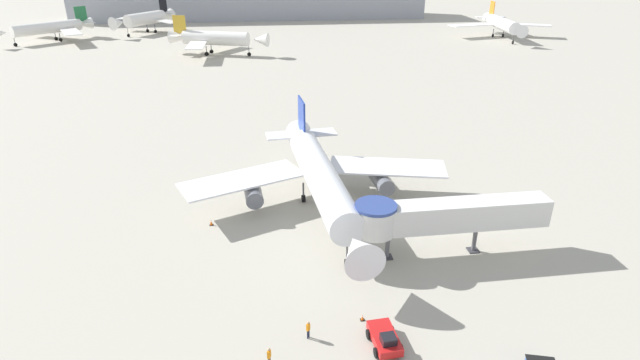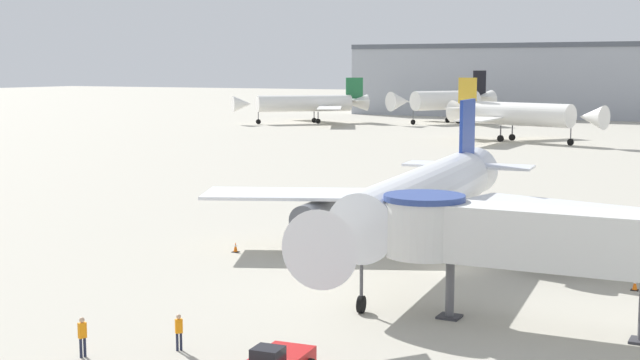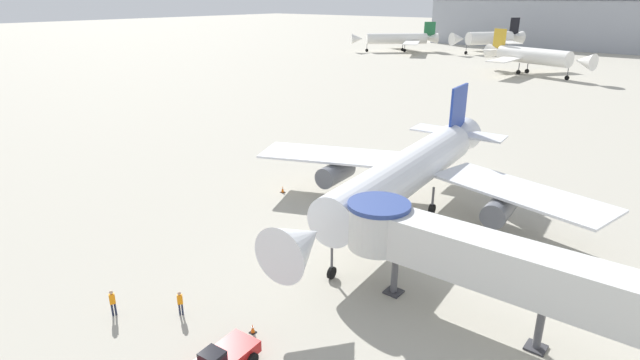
% 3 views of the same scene
% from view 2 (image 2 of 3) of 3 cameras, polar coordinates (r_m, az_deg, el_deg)
% --- Properties ---
extents(ground_plane, '(800.00, 800.00, 0.00)m').
position_cam_2_polar(ground_plane, '(56.52, 8.61, -5.59)').
color(ground_plane, '#A8A393').
extents(main_airplane, '(32.92, 33.34, 10.07)m').
position_cam_2_polar(main_airplane, '(56.69, 6.74, -1.15)').
color(main_airplane, silver).
rests_on(main_airplane, ground_plane).
extents(jet_bridge, '(19.66, 4.09, 6.15)m').
position_cam_2_polar(jet_bridge, '(43.35, 14.71, -3.64)').
color(jet_bridge, silver).
rests_on(jet_bridge, ground_plane).
extents(traffic_cone_port_wing, '(0.42, 0.42, 0.69)m').
position_cam_2_polar(traffic_cone_port_wing, '(60.78, -5.43, -4.32)').
color(traffic_cone_port_wing, black).
rests_on(traffic_cone_port_wing, ground_plane).
extents(traffic_cone_near_nose, '(0.35, 0.35, 0.59)m').
position_cam_2_polar(traffic_cone_near_nose, '(39.36, -1.96, -10.81)').
color(traffic_cone_near_nose, black).
rests_on(traffic_cone_near_nose, ground_plane).
extents(traffic_cone_starboard_wing, '(0.42, 0.42, 0.70)m').
position_cam_2_polar(traffic_cone_starboard_wing, '(53.40, 19.51, -6.32)').
color(traffic_cone_starboard_wing, black).
rests_on(traffic_cone_starboard_wing, ground_plane).
extents(ground_crew_marshaller, '(0.31, 0.39, 1.78)m').
position_cam_2_polar(ground_crew_marshaller, '(40.29, -14.97, -9.52)').
color(ground_crew_marshaller, '#1E2338').
rests_on(ground_crew_marshaller, ground_plane).
extents(ground_crew_wing_walker, '(0.35, 0.36, 1.66)m').
position_cam_2_polar(ground_crew_wing_walker, '(40.34, -9.02, -9.44)').
color(ground_crew_wing_walker, '#1E2338').
rests_on(ground_crew_wing_walker, ground_plane).
extents(background_jet_green_tail, '(27.16, 27.60, 10.13)m').
position_cam_2_polar(background_jet_green_tail, '(199.03, -0.79, 4.93)').
color(background_jet_green_tail, white).
rests_on(background_jet_green_tail, ground_plane).
extents(background_jet_gold_tail, '(28.92, 27.18, 10.65)m').
position_cam_2_polar(background_jet_gold_tail, '(153.04, 12.46, 4.15)').
color(background_jet_gold_tail, white).
rests_on(background_jet_gold_tail, ground_plane).
extents(background_jet_black_tail, '(24.86, 25.23, 11.70)m').
position_cam_2_polar(background_jet_black_tail, '(200.92, 8.14, 5.07)').
color(background_jet_black_tail, white).
rests_on(background_jet_black_tail, ground_plane).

